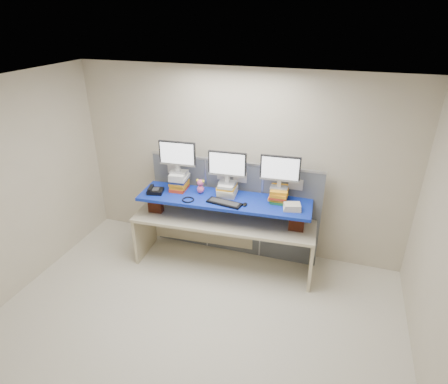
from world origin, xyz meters
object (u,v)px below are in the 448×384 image
(keyboard, at_px, (224,203))
(desk_phone, at_px, (155,191))
(desk, at_px, (224,228))
(blue_board, at_px, (224,200))
(monitor_right, at_px, (280,170))
(monitor_center, at_px, (227,166))
(monitor_left, at_px, (177,155))

(keyboard, xyz_separation_m, desk_phone, (-1.05, 0.01, 0.02))
(desk, bearing_deg, desk_phone, -175.91)
(blue_board, distance_m, monitor_right, 0.89)
(desk, relative_size, desk_phone, 10.26)
(monitor_center, bearing_deg, desk, -97.01)
(monitor_left, height_order, monitor_right, monitor_left)
(monitor_left, xyz_separation_m, keyboard, (0.76, -0.22, -0.52))
(monitor_center, bearing_deg, monitor_right, 0.00)
(blue_board, distance_m, desk_phone, 1.01)
(blue_board, xyz_separation_m, desk_phone, (-1.00, -0.14, 0.06))
(monitor_left, xyz_separation_m, monitor_right, (1.44, 0.09, -0.08))
(monitor_left, xyz_separation_m, monitor_center, (0.72, 0.05, -0.09))
(desk, bearing_deg, monitor_right, 9.14)
(monitor_center, height_order, monitor_right, monitor_right)
(blue_board, height_order, monitor_center, monitor_center)
(blue_board, bearing_deg, desk_phone, -175.91)
(monitor_right, height_order, desk_phone, monitor_right)
(blue_board, bearing_deg, monitor_center, 82.99)
(blue_board, bearing_deg, monitor_left, 170.46)
(keyboard, bearing_deg, desk, 118.25)
(desk_phone, bearing_deg, desk, -5.79)
(monitor_center, bearing_deg, monitor_left, 180.00)
(keyboard, distance_m, desk_phone, 1.05)
(blue_board, relative_size, monitor_right, 4.52)
(monitor_center, height_order, keyboard, monitor_center)
(monitor_right, bearing_deg, desk_phone, -173.76)
(keyboard, relative_size, desk_phone, 1.95)
(desk, xyz_separation_m, blue_board, (-0.00, -0.00, 0.46))
(desk, height_order, keyboard, keyboard)
(monitor_left, distance_m, monitor_center, 0.72)
(monitor_left, relative_size, keyboard, 1.07)
(desk_phone, bearing_deg, keyboard, -14.25)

